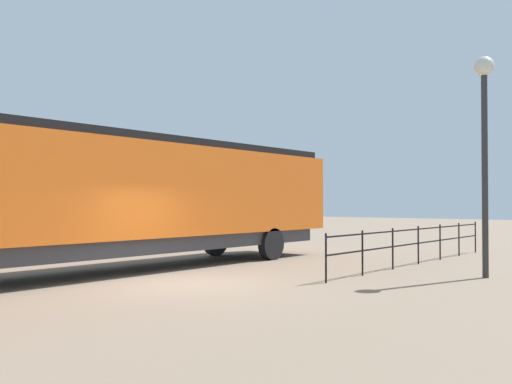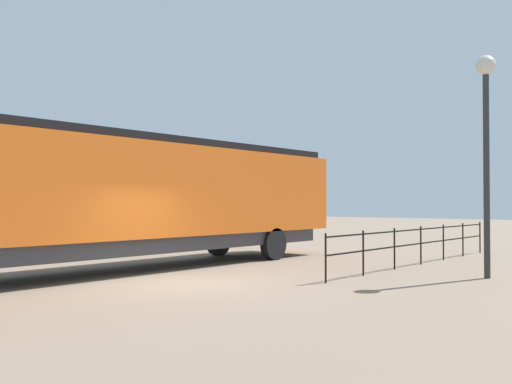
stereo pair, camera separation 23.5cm
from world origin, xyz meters
name	(u,v)px [view 2 (the right image)]	position (x,y,z in m)	size (l,w,h in m)	color
ground_plane	(186,284)	(0.00, 0.00, 0.00)	(120.00, 120.00, 0.00)	#84705B
locomotive	(135,195)	(-3.28, 0.99, 2.21)	(2.95, 17.29, 3.92)	orange
lamp_post	(486,119)	(5.31, 5.77, 4.17)	(0.52, 0.52, 5.86)	#2D2D2D
platform_fence	(421,240)	(2.57, 7.84, 0.79)	(0.05, 11.18, 1.22)	black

